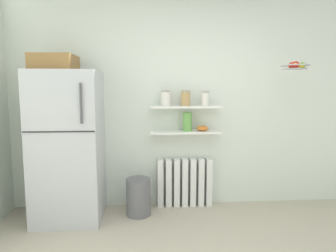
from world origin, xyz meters
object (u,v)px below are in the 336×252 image
radiator (185,182)px  trash_bin (138,197)px  refrigerator (68,143)px  storage_jar_2 (205,99)px  shelf_bowl (202,128)px  storage_jar_0 (166,98)px  storage_jar_1 (186,98)px  vase (187,122)px  hanging_fruit_basket (296,66)px

radiator → trash_bin: bearing=-156.2°
refrigerator → storage_jar_2: size_ratio=10.38×
refrigerator → shelf_bowl: refrigerator is taller
storage_jar_0 → refrigerator: bearing=-167.8°
storage_jar_0 → storage_jar_1: storage_jar_1 is taller
radiator → trash_bin: radiator is taller
storage_jar_1 → trash_bin: (-0.57, -0.22, -1.13)m
storage_jar_0 → storage_jar_2: storage_jar_0 is taller
vase → radiator: bearing=128.7°
storage_jar_1 → vase: (0.02, 0.00, -0.28)m
storage_jar_0 → hanging_fruit_basket: hanging_fruit_basket is taller
vase → shelf_bowl: bearing=0.0°
storage_jar_1 → refrigerator: bearing=-169.9°
shelf_bowl → hanging_fruit_basket: hanging_fruit_basket is taller
storage_jar_2 → shelf_bowl: (-0.03, 0.00, -0.36)m
refrigerator → radiator: size_ratio=2.69×
storage_jar_0 → vase: (0.26, -0.00, -0.28)m
shelf_bowl → trash_bin: 1.11m
vase → trash_bin: bearing=-159.6°
refrigerator → hanging_fruit_basket: refrigerator is taller
storage_jar_2 → hanging_fruit_basket: (0.97, -0.28, 0.37)m
trash_bin → hanging_fruit_basket: 2.32m
shelf_bowl → hanging_fruit_basket: 1.27m
storage_jar_1 → shelf_bowl: storage_jar_1 is taller
storage_jar_1 → hanging_fruit_basket: 1.29m
radiator → vase: size_ratio=2.99×
storage_jar_0 → trash_bin: (-0.33, -0.22, -1.13)m
vase → trash_bin: vase is taller
trash_bin → hanging_fruit_basket: hanging_fruit_basket is taller
radiator → storage_jar_0: 1.08m
storage_jar_1 → vase: bearing=0.0°
shelf_bowl → storage_jar_1: bearing=-180.0°
storage_jar_0 → shelf_bowl: 0.58m
refrigerator → storage_jar_2: 1.67m
radiator → hanging_fruit_basket: bearing=-14.3°
refrigerator → storage_jar_1: 1.45m
refrigerator → storage_jar_1: size_ratio=9.73×
vase → storage_jar_1: bearing=-180.0°
radiator → trash_bin: (-0.57, -0.25, -0.08)m
storage_jar_0 → hanging_fruit_basket: 1.51m
storage_jar_2 → trash_bin: 1.40m
vase → hanging_fruit_basket: (1.18, -0.28, 0.65)m
refrigerator → storage_jar_0: size_ratio=9.90×
shelf_bowl → refrigerator: bearing=-171.3°
vase → shelf_bowl: vase is taller
trash_bin → storage_jar_2: bearing=15.3°
refrigerator → storage_jar_0: (1.10, 0.24, 0.48)m
storage_jar_2 → trash_bin: storage_jar_2 is taller
radiator → hanging_fruit_basket: 1.88m
storage_jar_0 → storage_jar_1: size_ratio=0.98×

